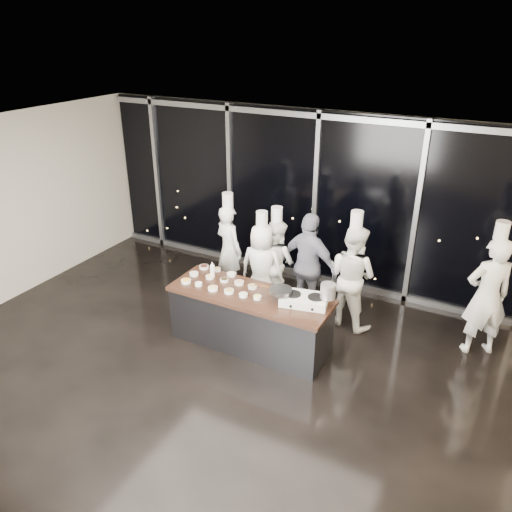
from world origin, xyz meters
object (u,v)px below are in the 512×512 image
at_px(chef_far_left, 229,248).
at_px(chef_center, 276,262).
at_px(chef_right, 352,276).
at_px(chef_side, 487,296).
at_px(guest, 309,266).
at_px(stove, 304,300).
at_px(chef_left, 262,267).
at_px(frying_pan, 280,290).
at_px(demo_counter, 250,319).
at_px(stock_pot, 328,291).

relative_size(chef_far_left, chef_center, 1.06).
distance_m(chef_right, chef_side, 1.98).
bearing_deg(guest, stove, 122.88).
bearing_deg(chef_left, stove, 134.52).
bearing_deg(frying_pan, stove, 2.86).
height_order(chef_far_left, chef_right, chef_right).
xyz_separation_m(demo_counter, stove, (0.82, 0.10, 0.51)).
bearing_deg(guest, frying_pan, 106.58).
height_order(stock_pot, guest, guest).
height_order(stove, guest, guest).
relative_size(demo_counter, guest, 1.36).
xyz_separation_m(frying_pan, stock_pot, (0.66, 0.17, 0.08)).
bearing_deg(chef_left, chef_side, -179.61).
height_order(chef_right, chef_side, chef_side).
xyz_separation_m(stove, stock_pot, (0.32, 0.08, 0.18)).
bearing_deg(stove, chef_side, 18.72).
xyz_separation_m(chef_center, chef_right, (1.37, -0.06, 0.09)).
xyz_separation_m(stock_pot, chef_right, (0.00, 1.12, -0.27)).
height_order(stove, chef_far_left, chef_far_left).
xyz_separation_m(frying_pan, guest, (-0.06, 1.24, -0.16)).
bearing_deg(demo_counter, frying_pan, 1.58).
height_order(guest, chef_side, chef_side).
distance_m(demo_counter, frying_pan, 0.78).
xyz_separation_m(chef_far_left, chef_side, (4.27, 0.13, 0.10)).
distance_m(frying_pan, chef_right, 1.46).
bearing_deg(chef_center, chef_right, -162.12).
distance_m(demo_counter, stove, 0.97).
bearing_deg(chef_left, frying_pan, 122.43).
xyz_separation_m(frying_pan, chef_left, (-0.84, 1.07, -0.28)).
height_order(chef_far_left, chef_left, chef_far_left).
relative_size(chef_left, guest, 0.98).
bearing_deg(demo_counter, chef_far_left, 130.89).
height_order(stock_pot, chef_left, chef_left).
xyz_separation_m(chef_left, chef_right, (1.50, 0.22, 0.09)).
bearing_deg(stock_pot, chef_center, 139.16).
bearing_deg(stock_pot, chef_far_left, 153.27).
height_order(chef_center, chef_right, chef_right).
distance_m(chef_far_left, chef_center, 0.93).
relative_size(stove, chef_left, 0.41).
relative_size(stove, chef_side, 0.35).
height_order(chef_far_left, guest, chef_far_left).
bearing_deg(chef_center, chef_far_left, 22.31).
height_order(stove, chef_center, chef_center).
xyz_separation_m(demo_counter, chef_center, (-0.23, 1.36, 0.34)).
bearing_deg(chef_center, chef_side, -157.72).
distance_m(chef_far_left, chef_side, 4.27).
xyz_separation_m(guest, chef_side, (2.69, 0.21, 0.05)).
distance_m(stove, guest, 1.22).
bearing_deg(guest, demo_counter, 85.35).
bearing_deg(demo_counter, guest, 71.46).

